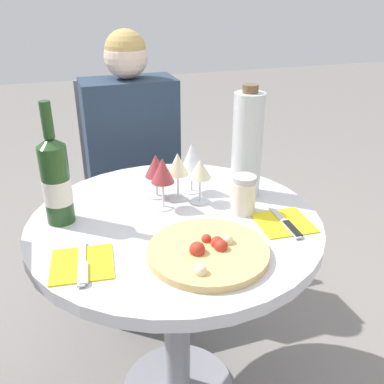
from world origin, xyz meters
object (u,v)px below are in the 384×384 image
object	(u,v)px
pizza_large	(208,251)
seated_diner	(138,192)
chair_behind_diner	(132,189)
tall_carafe	(247,145)
wine_bottle	(56,180)
dining_table	(176,259)

from	to	relation	value
pizza_large	seated_diner	bearing A→B (deg)	91.01
chair_behind_diner	pizza_large	bearing A→B (deg)	90.85
pizza_large	tall_carafe	bearing A→B (deg)	51.44
tall_carafe	wine_bottle	bearing A→B (deg)	179.73
chair_behind_diner	seated_diner	bearing A→B (deg)	90.00
seated_diner	chair_behind_diner	bearing A→B (deg)	-90.00
pizza_large	wine_bottle	distance (m)	0.47
pizza_large	tall_carafe	distance (m)	0.41
wine_bottle	pizza_large	bearing A→B (deg)	-41.54
dining_table	wine_bottle	bearing A→B (deg)	164.14
chair_behind_diner	wine_bottle	size ratio (longest dim) A/B	2.76
chair_behind_diner	seated_diner	distance (m)	0.16
dining_table	tall_carafe	world-z (taller)	tall_carafe
wine_bottle	seated_diner	bearing A→B (deg)	58.44
pizza_large	tall_carafe	world-z (taller)	tall_carafe
dining_table	chair_behind_diner	bearing A→B (deg)	89.20
wine_bottle	tall_carafe	distance (m)	0.58
dining_table	seated_diner	world-z (taller)	seated_diner
chair_behind_diner	pizza_large	xyz separation A→B (m)	(0.01, -0.98, 0.26)
seated_diner	tall_carafe	distance (m)	0.69
wine_bottle	tall_carafe	bearing A→B (deg)	-0.27
chair_behind_diner	pizza_large	world-z (taller)	chair_behind_diner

